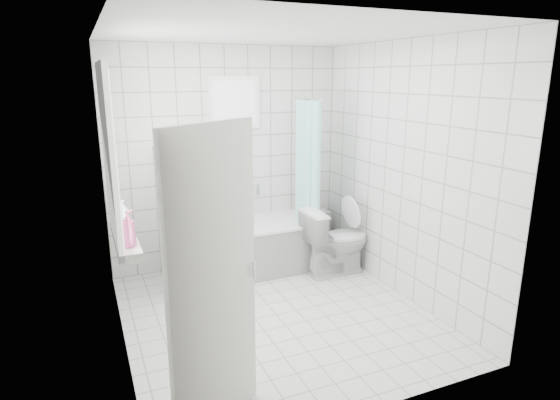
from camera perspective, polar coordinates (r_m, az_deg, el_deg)
name	(u,v)px	position (r m, az deg, el deg)	size (l,w,h in m)	color
ground	(276,315)	(4.68, -0.46, -13.79)	(3.00, 3.00, 0.00)	white
ceiling	(276,32)	(4.13, -0.54, 19.79)	(3.00, 3.00, 0.00)	white
wall_back	(227,159)	(5.61, -6.46, 5.04)	(2.80, 0.02, 2.60)	white
wall_front	(370,234)	(2.94, 10.91, -4.10)	(2.80, 0.02, 2.60)	white
wall_left	(112,200)	(3.91, -19.76, 0.00)	(0.02, 3.00, 2.60)	white
wall_right	(403,172)	(4.92, 14.75, 3.28)	(0.02, 3.00, 2.60)	white
window_left	(112,156)	(4.15, -19.80, 5.04)	(0.01, 0.90, 1.40)	white
window_back	(235,103)	(5.52, -5.50, 11.71)	(0.50, 0.01, 0.50)	white
window_sill	(125,239)	(4.33, -18.35, -4.59)	(0.18, 1.02, 0.08)	white
door	(215,288)	(2.91, -7.96, -10.58)	(0.04, 0.80, 2.00)	silver
bathtub	(246,248)	(5.55, -4.19, -5.83)	(1.60, 0.77, 0.58)	white
partition_wall	(170,220)	(5.15, -13.21, -2.42)	(0.15, 0.85, 1.50)	white
tiled_ledge	(313,232)	(6.16, 4.08, -3.87)	(0.40, 0.24, 0.55)	white
toilet	(336,241)	(5.48, 6.88, -4.95)	(0.45, 0.79, 0.80)	white
curtain_rod	(305,99)	(5.46, 3.06, 12.24)	(0.02, 0.02, 0.80)	silver
shower_curtain	(309,178)	(5.46, 3.54, 2.70)	(0.14, 0.48, 1.78)	#4EE6DA
tub_faucet	(244,195)	(5.72, -4.45, 0.66)	(0.18, 0.06, 0.06)	silver
sill_bottles	(126,224)	(4.22, -18.31, -2.79)	(0.19, 0.70, 0.30)	#AE579A
ledge_bottles	(312,204)	(6.02, 3.91, -0.44)	(0.15, 0.18, 0.24)	#178E2F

